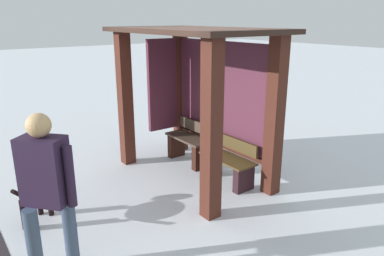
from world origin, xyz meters
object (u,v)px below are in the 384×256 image
object	(u,v)px
bench_left_inside	(189,144)
person_walking	(46,186)
bus_shelter	(198,81)
dog	(37,185)
bench_center_inside	(228,164)

from	to	relation	value
bench_left_inside	person_walking	bearing A→B (deg)	-60.06
bus_shelter	bench_left_inside	world-z (taller)	bus_shelter
bus_shelter	dog	world-z (taller)	bus_shelter
dog	bench_left_inside	bearing A→B (deg)	99.24
person_walking	dog	bearing A→B (deg)	172.24
bench_center_inside	person_walking	size ratio (longest dim) A/B	0.55
bus_shelter	bench_center_inside	size ratio (longest dim) A/B	2.95
bus_shelter	bench_center_inside	xyz separation A→B (m)	(0.63, 0.15, -1.29)
bench_center_inside	person_walking	bearing A→B (deg)	-77.96
bench_left_inside	person_walking	distance (m)	3.48
dog	person_walking	bearing A→B (deg)	-7.76
bench_center_inside	person_walking	xyz separation A→B (m)	(0.63, -2.96, 0.72)
bus_shelter	dog	bearing A→B (deg)	-89.77
person_walking	dog	xyz separation A→B (m)	(-1.25, 0.17, -0.53)
bench_center_inside	bus_shelter	bearing A→B (deg)	-166.90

